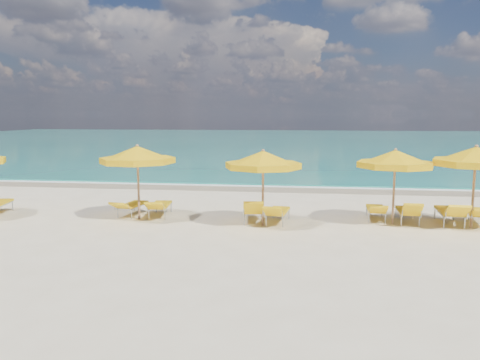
# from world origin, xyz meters

# --- Properties ---
(ground_plane) EXTENTS (120.00, 120.00, 0.00)m
(ground_plane) POSITION_xyz_m (0.00, 0.00, 0.00)
(ground_plane) COLOR beige
(ocean) EXTENTS (120.00, 80.00, 0.30)m
(ocean) POSITION_xyz_m (0.00, 48.00, 0.00)
(ocean) COLOR #147567
(ocean) RESTS_ON ground
(wet_sand_band) EXTENTS (120.00, 2.60, 0.01)m
(wet_sand_band) POSITION_xyz_m (0.00, 7.40, 0.00)
(wet_sand_band) COLOR tan
(wet_sand_band) RESTS_ON ground
(foam_line) EXTENTS (120.00, 1.20, 0.03)m
(foam_line) POSITION_xyz_m (0.00, 8.20, 0.00)
(foam_line) COLOR white
(foam_line) RESTS_ON ground
(whitecap_near) EXTENTS (14.00, 0.36, 0.05)m
(whitecap_near) POSITION_xyz_m (-6.00, 17.00, 0.00)
(whitecap_near) COLOR white
(whitecap_near) RESTS_ON ground
(whitecap_far) EXTENTS (18.00, 0.30, 0.05)m
(whitecap_far) POSITION_xyz_m (8.00, 24.00, 0.00)
(whitecap_far) COLOR white
(whitecap_far) RESTS_ON ground
(umbrella_2) EXTENTS (3.05, 3.05, 2.54)m
(umbrella_2) POSITION_xyz_m (-3.25, 0.05, 2.17)
(umbrella_2) COLOR #A77B53
(umbrella_2) RESTS_ON ground
(umbrella_3) EXTENTS (2.55, 2.55, 2.45)m
(umbrella_3) POSITION_xyz_m (0.98, -0.31, 2.09)
(umbrella_3) COLOR #A77B53
(umbrella_3) RESTS_ON ground
(umbrella_4) EXTENTS (2.68, 2.68, 2.47)m
(umbrella_4) POSITION_xyz_m (5.12, 0.44, 2.10)
(umbrella_4) COLOR #A77B53
(umbrella_4) RESTS_ON ground
(umbrella_5) EXTENTS (2.75, 2.75, 2.61)m
(umbrella_5) POSITION_xyz_m (7.47, 0.26, 2.23)
(umbrella_5) COLOR #A77B53
(umbrella_5) RESTS_ON ground
(lounger_2_left) EXTENTS (0.82, 1.88, 0.66)m
(lounger_2_left) POSITION_xyz_m (-3.72, 0.64, 0.21)
(lounger_2_left) COLOR #A5A8AD
(lounger_2_left) RESTS_ON ground
(lounger_2_right) EXTENTS (0.79, 1.92, 0.72)m
(lounger_2_right) POSITION_xyz_m (-2.70, 0.62, 0.22)
(lounger_2_right) COLOR #A5A8AD
(lounger_2_right) RESTS_ON ground
(lounger_3_left) EXTENTS (0.86, 1.98, 0.89)m
(lounger_3_left) POSITION_xyz_m (0.61, 0.26, 0.24)
(lounger_3_left) COLOR #A5A8AD
(lounger_3_left) RESTS_ON ground
(lounger_3_right) EXTENTS (0.82, 1.89, 0.76)m
(lounger_3_right) POSITION_xyz_m (1.43, 0.13, 0.22)
(lounger_3_right) COLOR #A5A8AD
(lounger_3_right) RESTS_ON ground
(lounger_4_left) EXTENTS (0.68, 1.82, 0.71)m
(lounger_4_left) POSITION_xyz_m (4.68, 1.04, 0.21)
(lounger_4_left) COLOR #A5A8AD
(lounger_4_left) RESTS_ON ground
(lounger_4_right) EXTENTS (0.69, 1.82, 0.85)m
(lounger_4_right) POSITION_xyz_m (5.65, 0.76, 0.23)
(lounger_4_right) COLOR #A5A8AD
(lounger_4_right) RESTS_ON ground
(lounger_5_left) EXTENTS (0.78, 2.07, 0.88)m
(lounger_5_left) POSITION_xyz_m (6.95, 0.69, 0.25)
(lounger_5_left) COLOR #A5A8AD
(lounger_5_left) RESTS_ON ground
(lounger_5_right) EXTENTS (0.92, 1.99, 0.74)m
(lounger_5_right) POSITION_xyz_m (7.83, 0.81, 0.23)
(lounger_5_right) COLOR #A5A8AD
(lounger_5_right) RESTS_ON ground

